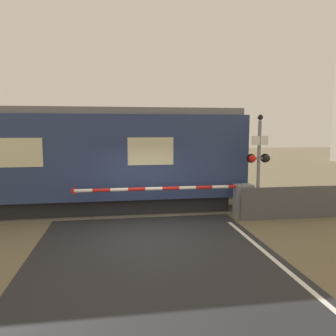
# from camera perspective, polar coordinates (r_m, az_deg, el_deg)

# --- Properties ---
(ground_plane) EXTENTS (80.00, 80.00, 0.00)m
(ground_plane) POSITION_cam_1_polar(r_m,az_deg,el_deg) (9.42, -3.38, -11.93)
(ground_plane) COLOR #6B6047
(track_bed) EXTENTS (36.00, 3.20, 0.13)m
(track_bed) POSITION_cam_1_polar(r_m,az_deg,el_deg) (12.93, -4.93, -6.60)
(track_bed) COLOR #666056
(track_bed) RESTS_ON ground_plane
(train) EXTENTS (15.48, 3.15, 3.75)m
(train) POSITION_cam_1_polar(r_m,az_deg,el_deg) (12.98, -22.80, 1.43)
(train) COLOR black
(train) RESTS_ON ground_plane
(crossing_barrier) EXTENTS (6.01, 0.44, 1.18)m
(crossing_barrier) POSITION_cam_1_polar(r_m,az_deg,el_deg) (11.36, 10.56, -5.24)
(crossing_barrier) COLOR gray
(crossing_barrier) RESTS_ON ground_plane
(signal_post) EXTENTS (0.80, 0.26, 3.49)m
(signal_post) POSITION_cam_1_polar(r_m,az_deg,el_deg) (11.31, 15.55, 1.33)
(signal_post) COLOR gray
(signal_post) RESTS_ON ground_plane
(roadside_fence) EXTENTS (4.20, 0.06, 1.10)m
(roadside_fence) POSITION_cam_1_polar(r_m,az_deg,el_deg) (11.99, 22.07, -5.59)
(roadside_fence) COLOR #4C4C51
(roadside_fence) RESTS_ON ground_plane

